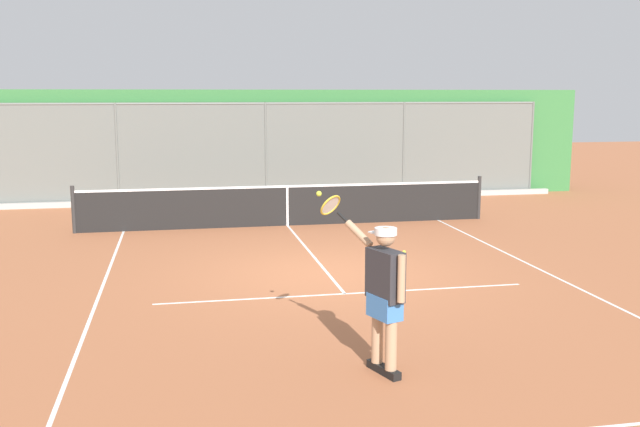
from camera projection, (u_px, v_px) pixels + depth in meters
ground_plane at (327, 273)px, 12.46m from camera, size 60.00×60.00×0.00m
court_line_markings at (347, 297)px, 10.99m from camera, size 7.56×10.87×0.01m
fence_backdrop at (263, 145)px, 21.23m from camera, size 19.60×1.37×3.20m
tennis_net at (287, 205)px, 16.85m from camera, size 9.72×0.09×1.07m
tennis_player at (383, 289)px, 7.84m from camera, size 0.80×1.24×1.95m
tennis_ball_mid_court at (404, 252)px, 13.96m from camera, size 0.07×0.07×0.07m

